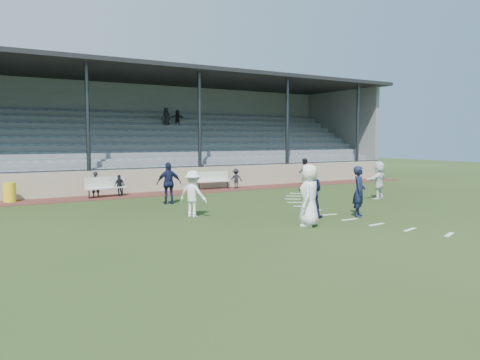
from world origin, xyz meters
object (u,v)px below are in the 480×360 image
player_white_lead (309,195)px  player_navy_lead (359,191)px  football (316,220)px  official (305,172)px  trash_bin (10,192)px  bench_right (212,179)px  bench_left (105,185)px

player_white_lead → player_navy_lead: bearing=146.0°
football → player_navy_lead: (2.13, 0.19, 0.80)m
player_white_lead → official: 13.34m
trash_bin → official: official is taller
player_white_lead → bench_right: bearing=-147.3°
bench_left → trash_bin: size_ratio=2.45×
trash_bin → player_white_lead: player_white_lead is taller
player_navy_lead → official: 11.40m
football → official: size_ratio=0.12×
football → bench_right: bearing=79.8°
football → bench_left: bearing=111.0°
football → player_white_lead: size_ratio=0.10×
bench_left → player_navy_lead: (6.12, -10.20, 0.31)m
player_white_lead → bench_left: bearing=-116.7°
bench_right → player_navy_lead: (0.17, -10.67, 0.31)m
player_white_lead → official: bearing=-173.2°
bench_left → trash_bin: bearing=162.4°
player_white_lead → trash_bin: bearing=-100.6°
bench_right → official: (5.81, -0.76, 0.23)m
trash_bin → football: (8.03, -10.77, -0.34)m
bench_left → player_navy_lead: 11.90m
bench_right → player_white_lead: player_white_lead is taller
bench_right → official: size_ratio=1.27×
official → player_navy_lead: bearing=-9.7°
football → player_navy_lead: 2.28m
bench_right → football: bench_right is taller
bench_left → player_navy_lead: bearing=-71.2°
bench_right → official: official is taller
player_white_lead → player_navy_lead: size_ratio=1.09×
trash_bin → player_navy_lead: size_ratio=0.47×
trash_bin → official: 15.83m
bench_left → trash_bin: 4.06m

